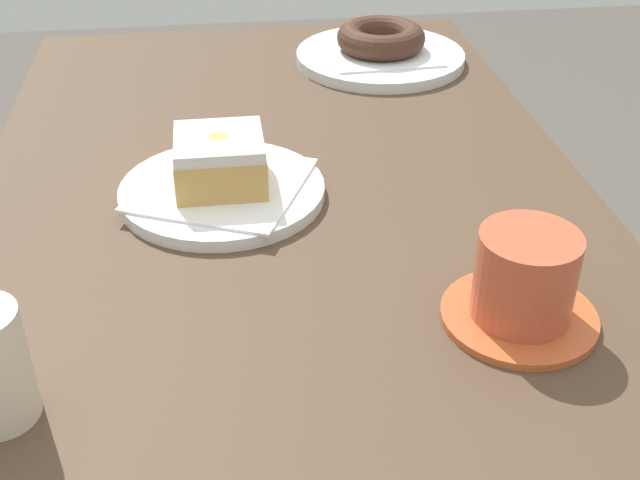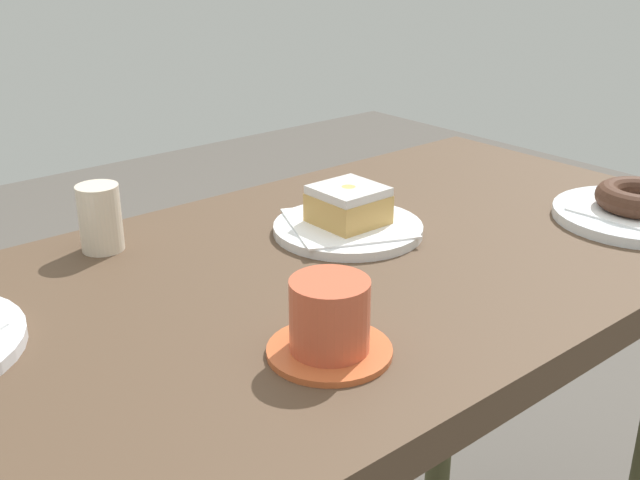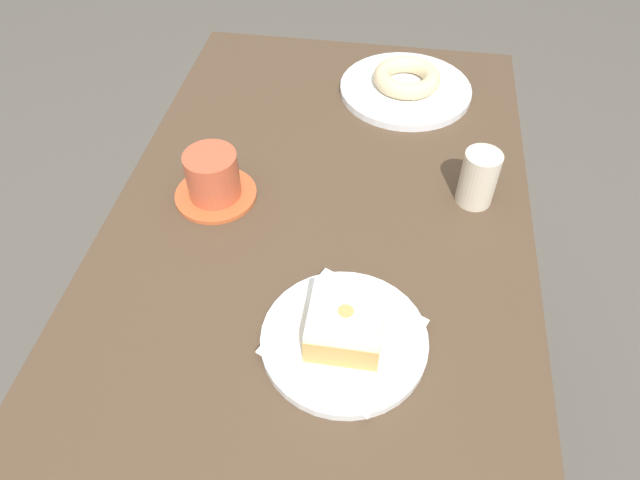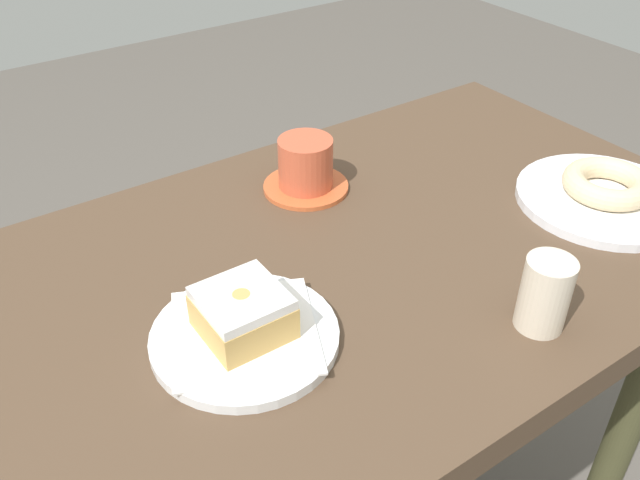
% 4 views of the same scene
% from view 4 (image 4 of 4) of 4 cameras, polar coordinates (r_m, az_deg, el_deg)
% --- Properties ---
extents(table, '(1.20, 0.61, 0.77)m').
position_cam_4_polar(table, '(0.87, -2.07, -8.37)').
color(table, '#4C3828').
rests_on(table, ground_plane).
extents(plate_glazed_square, '(0.20, 0.20, 0.01)m').
position_cam_4_polar(plate_glazed_square, '(0.72, -6.34, -8.08)').
color(plate_glazed_square, white).
rests_on(plate_glazed_square, table).
extents(napkin_glazed_square, '(0.20, 0.20, 0.00)m').
position_cam_4_polar(napkin_glazed_square, '(0.72, -6.38, -7.64)').
color(napkin_glazed_square, white).
rests_on(napkin_glazed_square, plate_glazed_square).
extents(donut_glazed_square, '(0.08, 0.08, 0.05)m').
position_cam_4_polar(donut_glazed_square, '(0.70, -6.52, -6.08)').
color(donut_glazed_square, tan).
rests_on(donut_glazed_square, napkin_glazed_square).
extents(plate_sugar_ring, '(0.23, 0.23, 0.01)m').
position_cam_4_polar(plate_sugar_ring, '(1.01, 22.71, 3.23)').
color(plate_sugar_ring, silver).
rests_on(plate_sugar_ring, table).
extents(napkin_sugar_ring, '(0.19, 0.19, 0.00)m').
position_cam_4_polar(napkin_sugar_ring, '(1.01, 22.81, 3.61)').
color(napkin_sugar_ring, white).
rests_on(napkin_sugar_ring, plate_sugar_ring).
extents(donut_sugar_ring, '(0.12, 0.12, 0.03)m').
position_cam_4_polar(donut_sugar_ring, '(1.00, 23.03, 4.41)').
color(donut_sugar_ring, beige).
rests_on(donut_sugar_ring, napkin_sugar_ring).
extents(coffee_cup, '(0.12, 0.12, 0.08)m').
position_cam_4_polar(coffee_cup, '(0.95, -1.22, 6.19)').
color(coffee_cup, '#C75A2F').
rests_on(coffee_cup, table).
extents(sugar_jar, '(0.05, 0.05, 0.09)m').
position_cam_4_polar(sugar_jar, '(0.75, 18.39, -4.34)').
color(sugar_jar, beige).
rests_on(sugar_jar, table).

